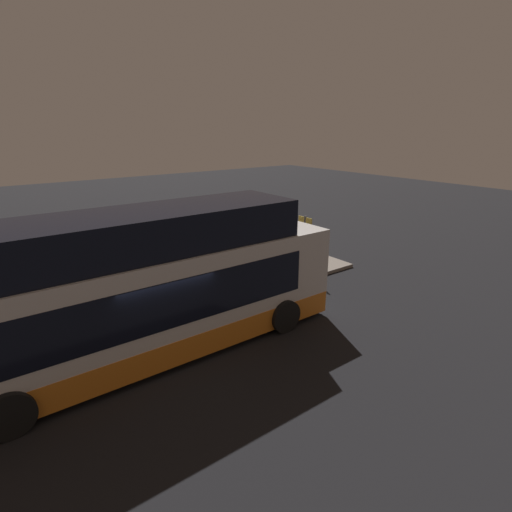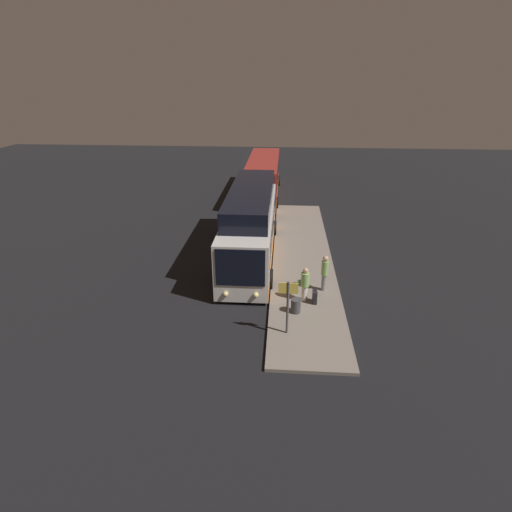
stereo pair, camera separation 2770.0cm
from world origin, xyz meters
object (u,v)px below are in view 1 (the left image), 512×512
at_px(passenger_boarding, 241,257).
at_px(suitcase, 239,267).
at_px(bus_lead, 141,296).
at_px(sign_post, 305,236).
at_px(trash_bin, 269,268).
at_px(passenger_waiting, 206,253).

relative_size(passenger_boarding, suitcase, 1.97).
bearing_deg(passenger_boarding, bus_lead, 82.26).
bearing_deg(passenger_boarding, sign_post, -143.62).
distance_m(bus_lead, trash_bin, 6.94).
xyz_separation_m(bus_lead, passenger_waiting, (4.20, 3.92, -0.61)).
distance_m(bus_lead, passenger_waiting, 5.78).
bearing_deg(sign_post, trash_bin, 166.13).
xyz_separation_m(passenger_boarding, passenger_waiting, (-1.04, 0.99, 0.13)).
bearing_deg(sign_post, suitcase, 152.69).
bearing_deg(sign_post, bus_lead, -164.98).
relative_size(bus_lead, passenger_waiting, 6.22).
relative_size(passenger_waiting, sign_post, 0.78).
xyz_separation_m(passenger_boarding, sign_post, (2.68, -0.80, 0.62)).
distance_m(passenger_waiting, suitcase, 1.52).
bearing_deg(passenger_waiting, sign_post, 144.73).
xyz_separation_m(suitcase, trash_bin, (0.89, -0.89, 0.02)).
bearing_deg(bus_lead, passenger_boarding, 29.20).
height_order(passenger_boarding, suitcase, passenger_boarding).
height_order(bus_lead, passenger_boarding, bus_lead).
bearing_deg(sign_post, passenger_boarding, 163.31).
bearing_deg(suitcase, passenger_boarding, -112.63).
relative_size(sign_post, trash_bin, 3.63).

